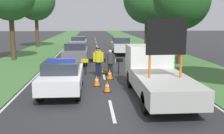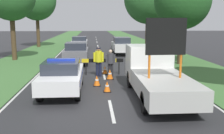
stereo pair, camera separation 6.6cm
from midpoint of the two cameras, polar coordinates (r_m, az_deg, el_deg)
The scene contains 19 objects.
ground_plane at distance 11.35m, azimuth -0.80°, elevation -6.82°, with size 160.00×160.00×0.00m, color #28282B.
lane_markings at distance 26.16m, azimuth -2.94°, elevation 2.74°, with size 8.28×62.08×0.01m.
grass_verge_left at distance 31.55m, azimuth -15.04°, elevation 3.66°, with size 4.55×120.00×0.03m.
grass_verge_right at distance 31.83m, azimuth 8.55°, elevation 3.94°, with size 4.55×120.00×0.03m.
police_car at distance 12.34m, azimuth -10.93°, elevation -1.84°, with size 1.80×4.55×1.59m.
work_truck at distance 11.85m, azimuth 9.21°, elevation -1.13°, with size 2.06×6.04×3.40m.
road_barrier at distance 16.13m, azimuth -2.26°, elevation 1.17°, with size 2.56×0.08×1.00m.
police_officer at distance 15.64m, azimuth -3.12°, elevation 1.72°, with size 0.63×0.40×1.75m.
pedestrian_civilian at distance 15.49m, azimuth -0.50°, elevation 1.33°, with size 0.58×0.37×1.63m.
traffic_cone_near_police at distance 12.29m, azimuth -1.22°, elevation -4.28°, with size 0.37×0.37×0.51m.
traffic_cone_centre_front at distance 14.94m, azimuth -0.63°, elevation -1.58°, with size 0.42×0.42×0.59m.
traffic_cone_near_truck at distance 16.44m, azimuth -1.74°, elevation -0.64°, with size 0.37×0.37×0.52m.
traffic_cone_behind_barrier at distance 13.45m, azimuth -3.48°, elevation -2.98°, with size 0.39×0.39×0.55m.
queued_car_suv_grey at distance 20.58m, azimuth -7.98°, elevation 3.11°, with size 1.77×4.24×1.66m.
queued_car_van_white at distance 26.50m, azimuth 1.87°, elevation 4.73°, with size 1.73×4.67×1.69m.
queued_car_sedan_silver at distance 32.99m, azimuth -7.32°, elevation 5.46°, with size 1.92×4.18×1.42m.
roadside_tree_near_right at distance 20.74m, azimuth 14.87°, elevation 13.91°, with size 4.20×4.20×7.06m.
roadside_tree_far_left at distance 34.92m, azimuth -16.37°, elevation 13.82°, with size 4.86×4.86×8.45m.
utility_pole at distance 24.60m, azimuth 13.37°, elevation 12.73°, with size 1.20×0.20×8.94m.
Camera 1 is at (-0.73, -10.84, 3.27)m, focal length 42.00 mm.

